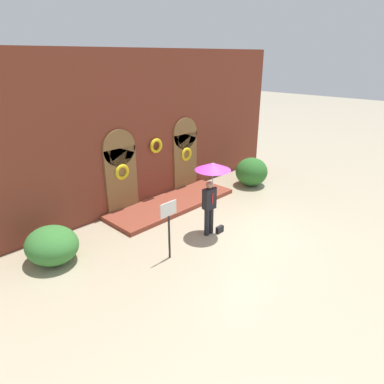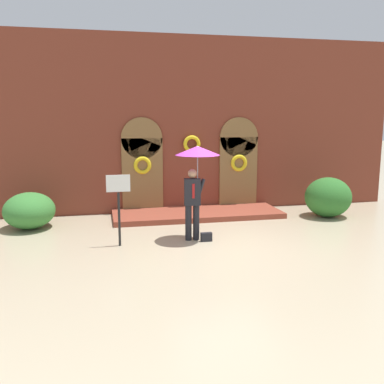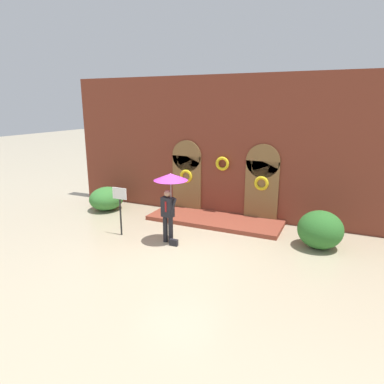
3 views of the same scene
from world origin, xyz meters
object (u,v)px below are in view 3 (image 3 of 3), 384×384
object	(u,v)px
handbag	(174,243)
sign_post	(120,203)
shrub_right	(320,230)
shrub_left	(107,199)
person_with_umbrella	(170,187)

from	to	relation	value
handbag	sign_post	distance (m)	2.37
sign_post	shrub_right	xyz separation A→B (m)	(6.46, 1.73, -0.55)
shrub_right	handbag	bearing A→B (deg)	-157.30
sign_post	handbag	bearing A→B (deg)	-2.13
sign_post	shrub_right	bearing A→B (deg)	15.03
sign_post	shrub_right	world-z (taller)	sign_post
handbag	shrub_right	size ratio (longest dim) A/B	0.20
shrub_left	shrub_right	xyz separation A→B (m)	(8.83, -0.48, 0.11)
person_with_umbrella	shrub_left	xyz separation A→B (m)	(-4.27, 2.09, -1.41)
person_with_umbrella	handbag	size ratio (longest dim) A/B	8.44
handbag	shrub_left	distance (m)	5.06
person_with_umbrella	shrub_right	xyz separation A→B (m)	(4.55, 1.61, -1.30)
sign_post	shrub_right	distance (m)	6.71
sign_post	shrub_right	size ratio (longest dim) A/B	1.21
person_with_umbrella	shrub_right	distance (m)	5.00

